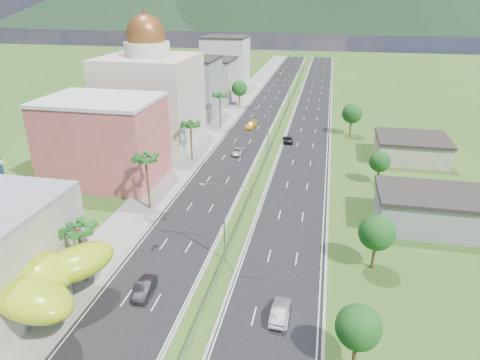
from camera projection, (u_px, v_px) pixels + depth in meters
The scene contains 33 objects.
ground at pixel (204, 309), 47.72m from camera, with size 500.00×500.00×0.00m, color #2D5119.
road_left at pixel (262, 111), 130.07m from camera, with size 11.00×260.00×0.04m, color black.
road_right at pixel (312, 113), 127.31m from camera, with size 11.00×260.00×0.04m, color black.
sidewalk_left at pixel (231, 109), 131.80m from camera, with size 7.00×260.00×0.12m, color gray.
median_guardrail at pixel (279, 127), 112.25m from camera, with size 0.10×216.06×0.76m.
streetlight_median_b at pixel (224, 214), 54.04m from camera, with size 6.04×0.25×11.00m.
streetlight_median_c at pixel (268, 127), 90.04m from camera, with size 6.04×0.25×11.00m.
streetlight_median_d at pixel (289, 87), 130.53m from camera, with size 6.04×0.25×11.00m.
streetlight_median_e at pixel (300, 65), 171.02m from camera, with size 6.04×0.25×11.00m.
lime_canopy at pixel (13, 271), 45.82m from camera, with size 18.00×15.00×7.40m.
pink_shophouse at pixel (104, 142), 78.69m from camera, with size 20.00×15.00×15.00m, color #BB554C.
domed_building at pixel (151, 95), 97.86m from camera, with size 20.00×20.00×28.70m.
midrise_grey at pixel (189, 89), 121.50m from camera, with size 16.00×15.00×16.00m, color gray.
midrise_beige at pixel (210, 80), 141.89m from camera, with size 16.00×15.00×13.00m, color gray.
midrise_white at pixel (226, 63), 161.60m from camera, with size 16.00×15.00×18.00m, color silver.
shed_near at pixel (429, 211), 64.07m from camera, with size 15.00×10.00×5.00m, color gray.
shed_far at pixel (411, 149), 90.82m from camera, with size 14.00×12.00×4.40m, color gray.
palm_tree_b at pixel (78, 231), 49.57m from camera, with size 3.60×3.60×8.10m.
palm_tree_c at pixel (146, 160), 67.00m from camera, with size 3.60×3.60×9.60m.
palm_tree_d at pixel (191, 126), 88.07m from camera, with size 3.60×3.60×8.60m.
palm_tree_e at pixel (220, 97), 110.27m from camera, with size 3.60×3.60×9.40m.
leafy_tree_lfar at pixel (239, 88), 133.84m from camera, with size 4.90×4.90×8.05m.
leafy_tree_ra at pixel (358, 327), 38.38m from camera, with size 4.20×4.20×6.90m.
leafy_tree_rb at pixel (377, 233), 52.97m from camera, with size 4.55×4.55×7.47m.
leafy_tree_rc at pixel (380, 162), 77.93m from camera, with size 3.85×3.85×6.33m.
leafy_tree_rd at pixel (352, 114), 105.18m from camera, with size 4.90×4.90×8.05m.
mountain_ridge at pixel (380, 30), 441.59m from camera, with size 860.00×140.00×90.00m, color black, non-canonical shape.
car_dark_left at pixel (145, 288), 49.87m from camera, with size 1.64×4.71×1.55m, color black.
car_silver_mid_left at pixel (238, 151), 94.05m from camera, with size 2.21×4.79×1.33m, color #ADAEB5.
car_yellow_far_left at pixel (251, 125), 113.09m from camera, with size 2.20×5.42×1.57m, color yellow.
car_silver_right at pixel (280, 311), 46.13m from camera, with size 1.71×4.92×1.62m, color #9FA2A7.
car_dark_far_right at pixel (288, 139), 102.01m from camera, with size 2.23×4.84×1.35m, color black.
motorcycle at pixel (155, 245), 58.79m from camera, with size 0.52×1.72×1.10m, color black.
Camera 1 is at (11.58, -36.53, 32.14)m, focal length 32.00 mm.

